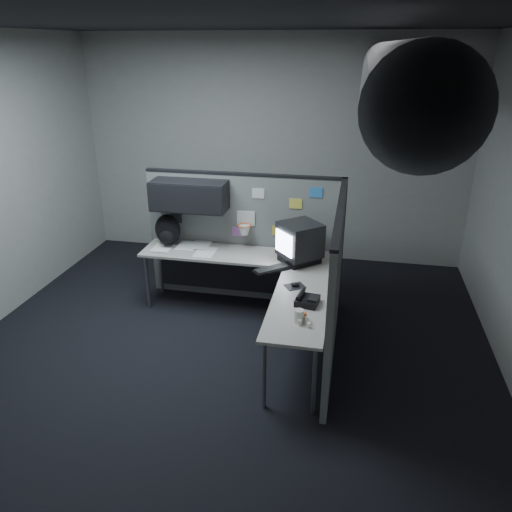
% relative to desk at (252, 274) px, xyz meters
% --- Properties ---
extents(room, '(5.62, 5.62, 3.22)m').
position_rel_desk_xyz_m(room, '(0.41, -0.70, 1.48)').
color(room, black).
rests_on(room, ground).
extents(partition_back, '(2.44, 0.42, 1.63)m').
position_rel_desk_xyz_m(partition_back, '(-0.40, 0.53, 0.38)').
color(partition_back, slate).
rests_on(partition_back, ground).
extents(partition_right, '(0.07, 2.23, 1.63)m').
position_rel_desk_xyz_m(partition_right, '(0.95, -0.49, 0.21)').
color(partition_right, slate).
rests_on(partition_right, ground).
extents(desk, '(2.31, 2.11, 0.73)m').
position_rel_desk_xyz_m(desk, '(0.00, 0.00, 0.00)').
color(desk, '#A49E94').
rests_on(desk, ground).
extents(monitor, '(0.57, 0.57, 0.46)m').
position_rel_desk_xyz_m(monitor, '(0.51, 0.18, 0.36)').
color(monitor, black).
rests_on(monitor, desk).
extents(keyboard, '(0.41, 0.39, 0.04)m').
position_rel_desk_xyz_m(keyboard, '(0.24, -0.12, 0.13)').
color(keyboard, black).
rests_on(keyboard, desk).
extents(mouse, '(0.25, 0.24, 0.04)m').
position_rel_desk_xyz_m(mouse, '(0.54, -0.46, 0.13)').
color(mouse, black).
rests_on(mouse, desk).
extents(phone, '(0.24, 0.26, 0.11)m').
position_rel_desk_xyz_m(phone, '(0.70, -0.80, 0.16)').
color(phone, black).
rests_on(phone, desk).
extents(bottles, '(0.12, 0.15, 0.07)m').
position_rel_desk_xyz_m(bottles, '(0.72, -1.17, 0.15)').
color(bottles, silver).
rests_on(bottles, desk).
extents(cup, '(0.11, 0.11, 0.12)m').
position_rel_desk_xyz_m(cup, '(0.67, -1.16, 0.18)').
color(cup, beige).
rests_on(cup, desk).
extents(papers, '(0.79, 0.55, 0.01)m').
position_rel_desk_xyz_m(papers, '(-0.86, 0.34, 0.12)').
color(papers, white).
rests_on(papers, desk).
extents(backpack, '(0.34, 0.32, 0.39)m').
position_rel_desk_xyz_m(backpack, '(-1.14, 0.38, 0.31)').
color(backpack, black).
rests_on(backpack, desk).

